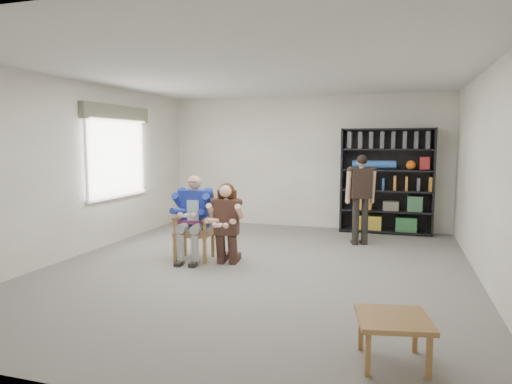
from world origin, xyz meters
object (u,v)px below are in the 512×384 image
(kneeling_woman, at_px, (226,224))
(bookshelf, at_px, (387,181))
(armchair, at_px, (194,227))
(seated_man, at_px, (194,218))
(side_table, at_px, (393,340))
(standing_man, at_px, (361,200))

(kneeling_woman, height_order, bookshelf, bookshelf)
(armchair, distance_m, seated_man, 0.15)
(armchair, distance_m, kneeling_woman, 0.60)
(bookshelf, height_order, side_table, bookshelf)
(bookshelf, bearing_deg, kneeling_woman, -124.55)
(kneeling_woman, xyz_separation_m, side_table, (2.42, -2.46, -0.41))
(seated_man, height_order, kneeling_woman, seated_man)
(seated_man, height_order, side_table, seated_man)
(standing_man, bearing_deg, kneeling_woman, -154.47)
(bookshelf, bearing_deg, standing_man, -107.95)
(seated_man, bearing_deg, kneeling_woman, -18.16)
(armchair, height_order, bookshelf, bookshelf)
(standing_man, xyz_separation_m, side_table, (0.62, -4.42, -0.60))
(seated_man, xyz_separation_m, bookshelf, (2.78, 3.08, 0.38))
(kneeling_woman, distance_m, standing_man, 2.66)
(seated_man, bearing_deg, armchair, -96.47)
(seated_man, relative_size, kneeling_woman, 1.09)
(armchair, relative_size, seated_man, 0.77)
(seated_man, height_order, standing_man, standing_man)
(bookshelf, xyz_separation_m, side_table, (0.22, -5.66, -0.85))
(bookshelf, bearing_deg, seated_man, -132.10)
(kneeling_woman, relative_size, standing_man, 0.76)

